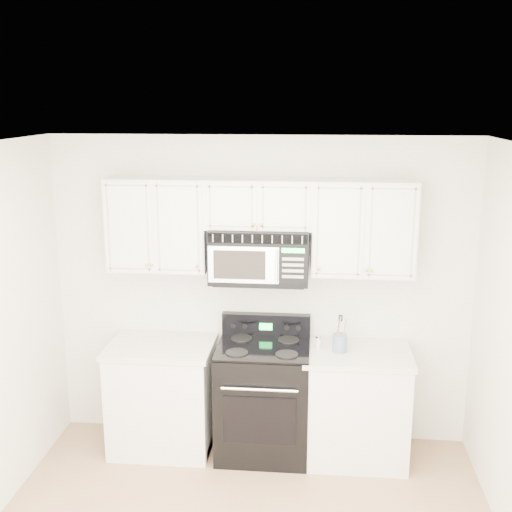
# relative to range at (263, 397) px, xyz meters

# --- Properties ---
(room) EXTENTS (3.51, 3.51, 2.61)m
(room) POSITION_rel_range_xyz_m (-0.05, -1.44, 0.82)
(room) COLOR #927753
(room) RESTS_ON ground
(base_cabinet_left) EXTENTS (0.86, 0.65, 0.92)m
(base_cabinet_left) POSITION_rel_range_xyz_m (-0.85, 0.00, -0.06)
(base_cabinet_left) COLOR silver
(base_cabinet_left) RESTS_ON ground
(base_cabinet_right) EXTENTS (0.86, 0.65, 0.92)m
(base_cabinet_right) POSITION_rel_range_xyz_m (0.75, 0.00, -0.06)
(base_cabinet_right) COLOR silver
(base_cabinet_right) RESTS_ON ground
(range) EXTENTS (0.75, 0.68, 1.12)m
(range) POSITION_rel_range_xyz_m (0.00, 0.00, 0.00)
(range) COLOR black
(range) RESTS_ON ground
(upper_cabinets) EXTENTS (2.44, 0.37, 0.75)m
(upper_cabinets) POSITION_rel_range_xyz_m (-0.05, 0.15, 1.45)
(upper_cabinets) COLOR silver
(upper_cabinets) RESTS_ON ground
(microwave) EXTENTS (0.79, 0.44, 0.43)m
(microwave) POSITION_rel_range_xyz_m (-0.04, 0.11, 1.18)
(microwave) COLOR black
(microwave) RESTS_ON ground
(utensil_crock) EXTENTS (0.11, 0.11, 0.31)m
(utensil_crock) POSITION_rel_range_xyz_m (0.61, -0.02, 0.51)
(utensil_crock) COLOR slate
(utensil_crock) RESTS_ON base_cabinet_right
(shaker_salt) EXTENTS (0.05, 0.05, 0.11)m
(shaker_salt) POSITION_rel_range_xyz_m (0.44, 0.03, 0.49)
(shaker_salt) COLOR silver
(shaker_salt) RESTS_ON base_cabinet_right
(shaker_pepper) EXTENTS (0.04, 0.04, 0.10)m
(shaker_pepper) POSITION_rel_range_xyz_m (0.61, 0.01, 0.48)
(shaker_pepper) COLOR silver
(shaker_pepper) RESTS_ON base_cabinet_right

